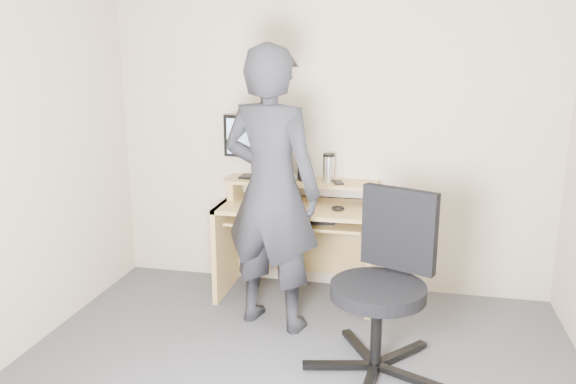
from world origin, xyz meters
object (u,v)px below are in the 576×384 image
at_px(monitor, 254,141).
at_px(person, 271,191).
at_px(office_chair, 385,277).
at_px(desk, 299,227).

bearing_deg(monitor, person, -54.12).
bearing_deg(person, monitor, -50.35).
distance_m(monitor, office_chair, 1.65).
xyz_separation_m(monitor, office_chair, (1.09, -1.07, -0.62)).
relative_size(office_chair, person, 0.55).
xyz_separation_m(desk, person, (-0.08, -0.56, 0.43)).
xyz_separation_m(monitor, person, (0.30, -0.65, -0.23)).
height_order(desk, office_chair, office_chair).
distance_m(desk, person, 0.71).
bearing_deg(office_chair, person, 176.18).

